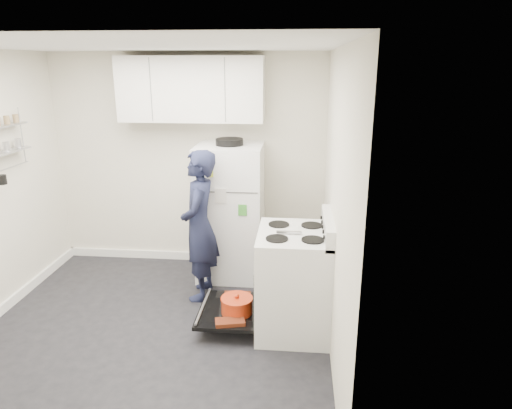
# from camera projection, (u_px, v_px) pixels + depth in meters

# --- Properties ---
(room) EXTENTS (3.21, 3.21, 2.51)m
(room) POSITION_uv_depth(u_px,v_px,m) (144.00, 204.00, 3.92)
(room) COLOR black
(room) RESTS_ON ground
(electric_range) EXTENTS (0.66, 0.76, 1.10)m
(electric_range) POSITION_uv_depth(u_px,v_px,m) (292.00, 282.00, 4.14)
(electric_range) COLOR silver
(electric_range) RESTS_ON ground
(open_oven_door) EXTENTS (0.55, 0.70, 0.23)m
(open_oven_door) POSITION_uv_depth(u_px,v_px,m) (232.00, 308.00, 4.24)
(open_oven_door) COLOR black
(open_oven_door) RESTS_ON ground
(refrigerator) EXTENTS (0.72, 0.74, 1.59)m
(refrigerator) POSITION_uv_depth(u_px,v_px,m) (231.00, 211.00, 5.16)
(refrigerator) COLOR white
(refrigerator) RESTS_ON ground
(upper_cabinets) EXTENTS (1.60, 0.33, 0.70)m
(upper_cabinets) POSITION_uv_depth(u_px,v_px,m) (191.00, 89.00, 4.98)
(upper_cabinets) COLOR silver
(upper_cabinets) RESTS_ON room
(wall_shelf_rack) EXTENTS (0.14, 0.60, 0.61)m
(wall_shelf_rack) POSITION_uv_depth(u_px,v_px,m) (4.00, 139.00, 4.35)
(wall_shelf_rack) COLOR #B2B2B7
(wall_shelf_rack) RESTS_ON room
(person) EXTENTS (0.38, 0.57, 1.56)m
(person) POSITION_uv_depth(u_px,v_px,m) (199.00, 226.00, 4.65)
(person) COLOR #181C35
(person) RESTS_ON ground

